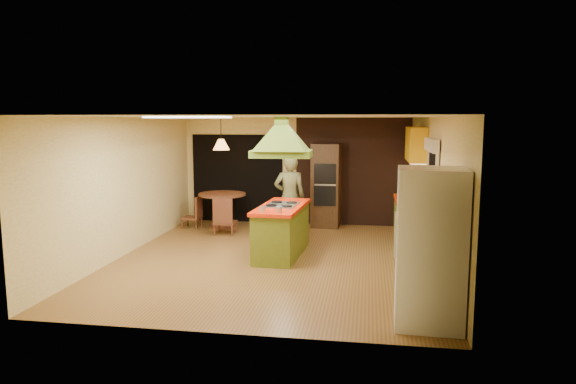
% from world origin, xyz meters
% --- Properties ---
extents(ground, '(6.50, 6.50, 0.00)m').
position_xyz_m(ground, '(0.00, 0.00, 0.00)').
color(ground, olive).
rests_on(ground, ground).
extents(room_walls, '(5.50, 6.50, 6.50)m').
position_xyz_m(room_walls, '(0.00, 0.00, 1.25)').
color(room_walls, beige).
rests_on(room_walls, ground).
extents(ceiling_plane, '(6.50, 6.50, 0.00)m').
position_xyz_m(ceiling_plane, '(0.00, 0.00, 2.50)').
color(ceiling_plane, silver).
rests_on(ceiling_plane, room_walls).
extents(brick_panel, '(2.64, 0.03, 2.50)m').
position_xyz_m(brick_panel, '(1.25, 3.23, 1.25)').
color(brick_panel, '#381E14').
rests_on(brick_panel, ground).
extents(nook_opening, '(2.20, 0.03, 2.10)m').
position_xyz_m(nook_opening, '(-1.50, 3.23, 1.05)').
color(nook_opening, black).
rests_on(nook_opening, ground).
extents(right_counter, '(0.62, 3.05, 0.92)m').
position_xyz_m(right_counter, '(2.45, 0.60, 0.46)').
color(right_counter, olive).
rests_on(right_counter, ground).
extents(upper_cabinets, '(0.34, 1.40, 0.70)m').
position_xyz_m(upper_cabinets, '(2.57, 2.20, 1.95)').
color(upper_cabinets, yellow).
rests_on(upper_cabinets, room_walls).
extents(window_right, '(0.12, 1.35, 1.06)m').
position_xyz_m(window_right, '(2.70, 0.40, 1.77)').
color(window_right, black).
rests_on(window_right, room_walls).
extents(fluor_panel, '(1.20, 0.60, 0.03)m').
position_xyz_m(fluor_panel, '(-1.10, -1.20, 2.48)').
color(fluor_panel, white).
rests_on(fluor_panel, ceiling_plane).
extents(kitchen_island, '(0.85, 1.88, 0.94)m').
position_xyz_m(kitchen_island, '(0.08, 0.29, 0.47)').
color(kitchen_island, olive).
rests_on(kitchen_island, ground).
extents(range_hood, '(1.08, 0.80, 0.80)m').
position_xyz_m(range_hood, '(0.08, 0.29, 2.25)').
color(range_hood, '#5B7C1F').
rests_on(range_hood, ceiling_plane).
extents(man, '(0.71, 0.54, 1.74)m').
position_xyz_m(man, '(0.03, 1.56, 0.87)').
color(man, '#4F502A').
rests_on(man, ground).
extents(refrigerator, '(0.80, 0.76, 1.89)m').
position_xyz_m(refrigerator, '(2.35, -2.60, 0.95)').
color(refrigerator, white).
rests_on(refrigerator, ground).
extents(wall_oven, '(0.67, 0.64, 1.91)m').
position_xyz_m(wall_oven, '(0.66, 2.95, 0.96)').
color(wall_oven, '#452C16').
rests_on(wall_oven, ground).
extents(dining_table, '(1.07, 1.07, 0.80)m').
position_xyz_m(dining_table, '(-1.66, 2.44, 0.56)').
color(dining_table, brown).
rests_on(dining_table, ground).
extents(chair_left, '(0.42, 0.42, 0.73)m').
position_xyz_m(chair_left, '(-2.36, 2.34, 0.36)').
color(chair_left, brown).
rests_on(chair_left, ground).
extents(chair_near, '(0.46, 0.46, 0.81)m').
position_xyz_m(chair_near, '(-1.41, 1.79, 0.41)').
color(chair_near, brown).
rests_on(chair_near, ground).
extents(pendant_lamp, '(0.42, 0.42, 0.24)m').
position_xyz_m(pendant_lamp, '(-1.66, 2.44, 1.90)').
color(pendant_lamp, '#FF9E3F').
rests_on(pendant_lamp, ceiling_plane).
extents(canister_large, '(0.17, 0.17, 0.20)m').
position_xyz_m(canister_large, '(2.40, 1.64, 1.02)').
color(canister_large, '#FFF0CD').
rests_on(canister_large, right_counter).
extents(canister_medium, '(0.15, 0.15, 0.18)m').
position_xyz_m(canister_medium, '(2.40, 1.10, 1.01)').
color(canister_medium, '#F1E4C2').
rests_on(canister_medium, right_counter).
extents(canister_small, '(0.13, 0.13, 0.16)m').
position_xyz_m(canister_small, '(2.40, 1.47, 1.00)').
color(canister_small, '#FCE6CB').
rests_on(canister_small, right_counter).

